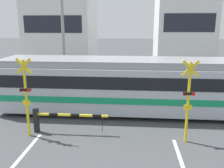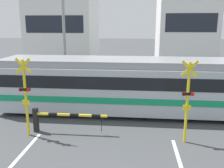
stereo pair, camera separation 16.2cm
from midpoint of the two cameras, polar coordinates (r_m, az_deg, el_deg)
name	(u,v)px [view 2 (the right image)]	position (r m, az deg, el deg)	size (l,w,h in m)	color
rail_track_near	(111,115)	(13.53, 0.08, -7.05)	(50.00, 0.10, 0.08)	#6B6051
rail_track_far	(113,106)	(14.87, 0.63, -5.11)	(50.00, 0.10, 0.08)	#6B6051
commuter_train	(132,84)	(13.70, 4.84, -0.01)	(14.31, 3.04, 2.98)	#ADB7C1
crossing_barrier_near	(53,118)	(11.61, -13.02, -7.50)	(3.37, 0.20, 1.13)	black
crossing_barrier_far	(152,88)	(16.60, 9.50, -0.92)	(3.37, 0.20, 1.13)	black
crossing_signal_left	(25,94)	(11.25, -18.78, -2.11)	(0.68, 0.15, 3.45)	yellow
crossing_signal_right	(187,98)	(10.48, 17.29, -3.14)	(0.68, 0.15, 3.45)	yellow
pedestrian	(124,77)	(18.12, 2.95, 1.54)	(0.38, 0.23, 1.77)	#33384C
building_left_of_street	(63,28)	(29.73, -10.88, 12.46)	(7.18, 6.38, 8.66)	white
building_right_of_street	(185,27)	(29.00, 16.46, 12.38)	(5.83, 6.38, 8.91)	white
utility_pole_streetside	(64,41)	(19.34, -10.58, 9.71)	(0.22, 0.22, 7.14)	gray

